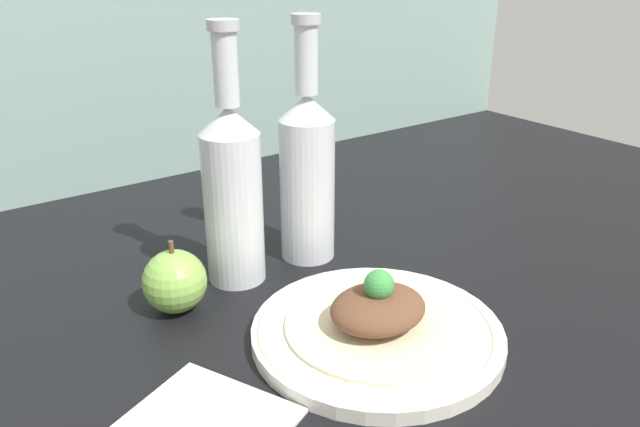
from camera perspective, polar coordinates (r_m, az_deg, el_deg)
ground_plane at (r=80.21cm, az=1.44°, el=-8.09°), size 180.00×110.00×4.00cm
plate at (r=69.42cm, az=5.24°, el=-10.69°), size 27.44×27.44×1.89cm
plated_food at (r=68.08cm, az=5.31°, el=-8.94°), size 20.16×20.16×6.89cm
cider_bottle_left at (r=77.24cm, az=-8.01°, el=2.32°), size 7.35×7.35×32.33cm
cider_bottle_right at (r=82.67cm, az=-1.18°, el=3.94°), size 7.35×7.35×32.33cm
apple at (r=74.96cm, az=-13.14°, el=-6.06°), size 7.52×7.52×8.95cm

